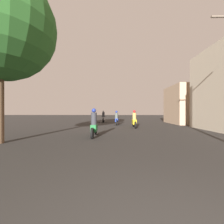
{
  "coord_description": "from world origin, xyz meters",
  "views": [
    {
      "loc": [
        -0.52,
        -1.05,
        1.41
      ],
      "look_at": [
        -0.89,
        16.95,
        1.35
      ],
      "focal_mm": 24.0,
      "sensor_mm": 36.0,
      "label": 1
    }
  ],
  "objects_px": {
    "motorcycle_green": "(94,125)",
    "motorcycle_silver": "(103,118)",
    "motorcycle_blue": "(116,119)",
    "motorcycle_yellow": "(134,121)",
    "building_right_far": "(190,105)"
  },
  "relations": [
    {
      "from": "motorcycle_green",
      "to": "motorcycle_silver",
      "type": "relative_size",
      "value": 1.02
    },
    {
      "from": "motorcycle_blue",
      "to": "motorcycle_yellow",
      "type": "bearing_deg",
      "value": -65.86
    },
    {
      "from": "motorcycle_green",
      "to": "motorcycle_silver",
      "type": "xyz_separation_m",
      "value": [
        -0.32,
        10.9,
        -0.02
      ]
    },
    {
      "from": "motorcycle_green",
      "to": "motorcycle_blue",
      "type": "relative_size",
      "value": 0.95
    },
    {
      "from": "building_right_far",
      "to": "motorcycle_silver",
      "type": "bearing_deg",
      "value": 171.64
    },
    {
      "from": "motorcycle_green",
      "to": "motorcycle_silver",
      "type": "height_order",
      "value": "motorcycle_green"
    },
    {
      "from": "motorcycle_silver",
      "to": "motorcycle_green",
      "type": "bearing_deg",
      "value": -88.45
    },
    {
      "from": "motorcycle_blue",
      "to": "motorcycle_green",
      "type": "bearing_deg",
      "value": -103.95
    },
    {
      "from": "motorcycle_yellow",
      "to": "building_right_far",
      "type": "xyz_separation_m",
      "value": [
        7.14,
        4.65,
        1.59
      ]
    },
    {
      "from": "motorcycle_green",
      "to": "motorcycle_yellow",
      "type": "bearing_deg",
      "value": 52.3
    },
    {
      "from": "motorcycle_silver",
      "to": "building_right_far",
      "type": "height_order",
      "value": "building_right_far"
    },
    {
      "from": "building_right_far",
      "to": "motorcycle_green",
      "type": "bearing_deg",
      "value": -136.85
    },
    {
      "from": "motorcycle_yellow",
      "to": "building_right_far",
      "type": "relative_size",
      "value": 0.4
    },
    {
      "from": "motorcycle_yellow",
      "to": "building_right_far",
      "type": "distance_m",
      "value": 8.67
    },
    {
      "from": "motorcycle_green",
      "to": "motorcycle_blue",
      "type": "distance_m",
      "value": 7.71
    }
  ]
}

